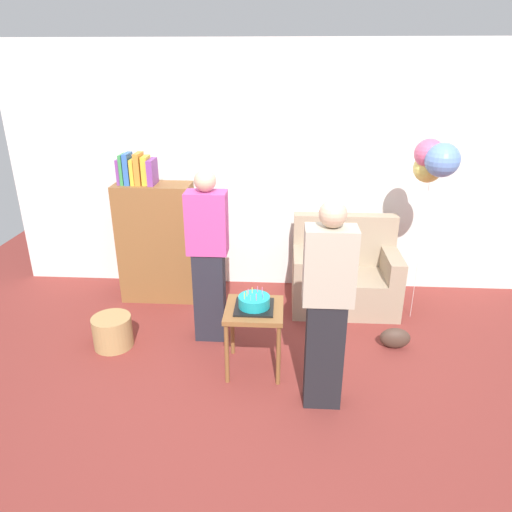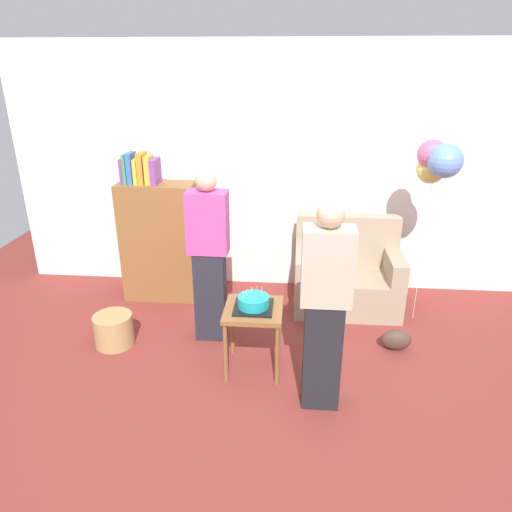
{
  "view_description": "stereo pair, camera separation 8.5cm",
  "coord_description": "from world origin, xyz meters",
  "views": [
    {
      "loc": [
        0.09,
        -3.12,
        2.47
      ],
      "look_at": [
        -0.13,
        0.54,
        0.95
      ],
      "focal_mm": 32.93,
      "sensor_mm": 36.0,
      "label": 1
    },
    {
      "loc": [
        0.18,
        -3.11,
        2.47
      ],
      "look_at": [
        -0.13,
        0.54,
        0.95
      ],
      "focal_mm": 32.93,
      "sensor_mm": 36.0,
      "label": 2
    }
  ],
  "objects": [
    {
      "name": "person_holding_cake",
      "position": [
        0.42,
        -0.11,
        0.83
      ],
      "size": [
        0.36,
        0.22,
        1.63
      ],
      "rotation": [
        0.0,
        0.0,
        2.76
      ],
      "color": "black",
      "rests_on": "ground_plane"
    },
    {
      "name": "birthday_cake",
      "position": [
        -0.13,
        0.29,
        0.64
      ],
      "size": [
        0.32,
        0.32,
        0.17
      ],
      "color": "black",
      "rests_on": "side_table"
    },
    {
      "name": "person_blowing_candles",
      "position": [
        -0.58,
        0.77,
        0.83
      ],
      "size": [
        0.36,
        0.22,
        1.63
      ],
      "rotation": [
        0.0,
        0.0,
        -0.08
      ],
      "color": "#23232D",
      "rests_on": "ground_plane"
    },
    {
      "name": "wicker_basket",
      "position": [
        -1.47,
        0.55,
        0.15
      ],
      "size": [
        0.36,
        0.36,
        0.3
      ],
      "primitive_type": "cylinder",
      "color": "#A88451",
      "rests_on": "ground_plane"
    },
    {
      "name": "wall_back",
      "position": [
        0.0,
        2.05,
        1.35
      ],
      "size": [
        6.0,
        0.1,
        2.7
      ],
      "primitive_type": "cube",
      "color": "silver",
      "rests_on": "ground_plane"
    },
    {
      "name": "balloon_bunch",
      "position": [
        1.46,
        1.26,
        1.63
      ],
      "size": [
        0.37,
        0.47,
        1.82
      ],
      "color": "silver",
      "rests_on": "ground_plane"
    },
    {
      "name": "couch",
      "position": [
        0.76,
        1.51,
        0.34
      ],
      "size": [
        1.1,
        0.7,
        0.96
      ],
      "color": "gray",
      "rests_on": "ground_plane"
    },
    {
      "name": "bookshelf",
      "position": [
        -1.28,
        1.57,
        0.69
      ],
      "size": [
        0.8,
        0.36,
        1.62
      ],
      "color": "brown",
      "rests_on": "ground_plane"
    },
    {
      "name": "handbag",
      "position": [
        1.15,
        0.68,
        0.1
      ],
      "size": [
        0.28,
        0.14,
        0.2
      ],
      "primitive_type": "ellipsoid",
      "color": "#473328",
      "rests_on": "ground_plane"
    },
    {
      "name": "side_table",
      "position": [
        -0.13,
        0.29,
        0.5
      ],
      "size": [
        0.48,
        0.48,
        0.59
      ],
      "color": "brown",
      "rests_on": "ground_plane"
    },
    {
      "name": "ground_plane",
      "position": [
        0.0,
        0.0,
        0.0
      ],
      "size": [
        8.0,
        8.0,
        0.0
      ],
      "primitive_type": "plane",
      "color": "maroon"
    }
  ]
}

